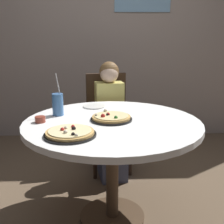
{
  "coord_description": "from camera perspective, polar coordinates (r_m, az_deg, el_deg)",
  "views": [
    {
      "loc": [
        -0.07,
        -1.87,
        1.32
      ],
      "look_at": [
        0.0,
        0.05,
        0.8
      ],
      "focal_mm": 46.01,
      "sensor_mm": 36.0,
      "label": 1
    }
  ],
  "objects": [
    {
      "name": "ground_plane",
      "position": [
        2.29,
        0.05,
        -20.07
      ],
      "size": [
        8.0,
        8.0,
        0.0
      ],
      "primitive_type": "plane",
      "color": "brown"
    },
    {
      "name": "wall_with_window",
      "position": [
        3.78,
        -1.01,
        17.07
      ],
      "size": [
        5.2,
        0.14,
        2.9
      ],
      "color": "#A8998E",
      "rests_on": "ground_plane"
    },
    {
      "name": "dining_table",
      "position": [
        1.99,
        0.05,
        -4.49
      ],
      "size": [
        1.21,
        1.21,
        0.75
      ],
      "color": "white",
      "rests_on": "ground_plane"
    },
    {
      "name": "chair_wooden",
      "position": [
        2.87,
        -0.87,
        -0.87
      ],
      "size": [
        0.46,
        0.46,
        0.95
      ],
      "color": "#382619",
      "rests_on": "ground_plane"
    },
    {
      "name": "diner_child",
      "position": [
        2.71,
        -0.24,
        -2.84
      ],
      "size": [
        0.31,
        0.43,
        1.08
      ],
      "color": "#3F4766",
      "rests_on": "ground_plane"
    },
    {
      "name": "pizza_veggie",
      "position": [
        1.97,
        -0.18,
        -1.14
      ],
      "size": [
        0.29,
        0.29,
        0.05
      ],
      "color": "black",
      "rests_on": "dining_table"
    },
    {
      "name": "pizza_cheese",
      "position": [
        1.69,
        -8.34,
        -4.17
      ],
      "size": [
        0.31,
        0.31,
        0.05
      ],
      "color": "black",
      "rests_on": "dining_table"
    },
    {
      "name": "soda_cup",
      "position": [
        2.11,
        -10.72,
        1.5
      ],
      "size": [
        0.08,
        0.08,
        0.31
      ],
      "color": "#3F72B2",
      "rests_on": "dining_table"
    },
    {
      "name": "sauce_bowl",
      "position": [
        1.98,
        -14.09,
        -1.43
      ],
      "size": [
        0.07,
        0.07,
        0.04
      ],
      "primitive_type": "cylinder",
      "color": "brown",
      "rests_on": "dining_table"
    },
    {
      "name": "plate_small",
      "position": [
        2.34,
        -3.53,
        1.12
      ],
      "size": [
        0.18,
        0.18,
        0.01
      ],
      "primitive_type": "cylinder",
      "color": "white",
      "rests_on": "dining_table"
    }
  ]
}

